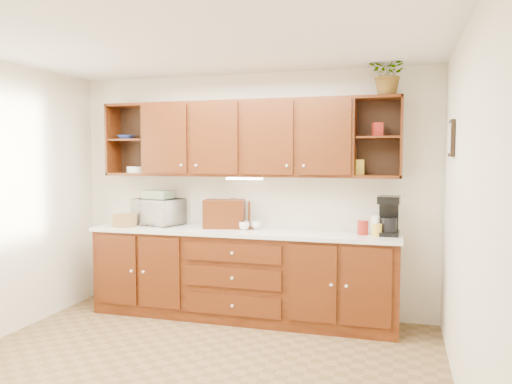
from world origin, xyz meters
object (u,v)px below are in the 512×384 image
Objects in this scene: coffee_maker at (389,216)px; potted_plant at (389,74)px; bread_box at (224,214)px; microwave at (158,212)px.

coffee_maker is 1.37m from potted_plant.
potted_plant is (1.68, 0.02, 1.40)m from bread_box.
coffee_maker is at bearing -13.24° from bread_box.
coffee_maker is 0.93× the size of potted_plant.
bread_box is 1.13× the size of coffee_maker.
potted_plant reaches higher than coffee_maker.
microwave is 1.22× the size of bread_box.
bread_box is 2.19m from potted_plant.
bread_box is 1.70m from coffee_maker.
microwave is 1.38× the size of coffee_maker.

